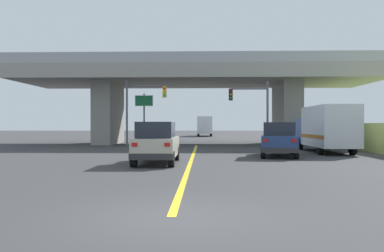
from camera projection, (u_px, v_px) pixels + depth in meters
The scene contains 10 objects.
ground at pixel (197, 144), 38.85m from camera, with size 160.00×160.00×0.00m, color #353538.
overpass_bridge at pixel (197, 85), 38.82m from camera, with size 33.70×10.54×8.08m.
lane_divider_stripe at pixel (192, 159), 21.97m from camera, with size 0.20×27.64×0.01m, color yellow.
suv_lead at pixel (157, 143), 19.20m from camera, with size 1.94×4.49×2.02m.
suv_crossing at pixel (279, 139), 23.54m from camera, with size 2.69×4.92×2.02m.
box_truck at pixel (326, 128), 26.86m from camera, with size 2.33×7.57×3.11m.
traffic_signal_nearside at pixel (254, 105), 33.10m from camera, with size 3.31×0.36×5.48m.
traffic_signal_farside at pixel (140, 103), 34.17m from camera, with size 3.50×0.36×5.69m.
highway_sign at pixel (144, 107), 36.25m from camera, with size 1.64×0.17×4.70m.
semi_truck_distant at pixel (205, 126), 63.96m from camera, with size 2.33×7.51×3.13m.
Camera 1 is at (0.67, -8.13, 1.90)m, focal length 37.24 mm.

